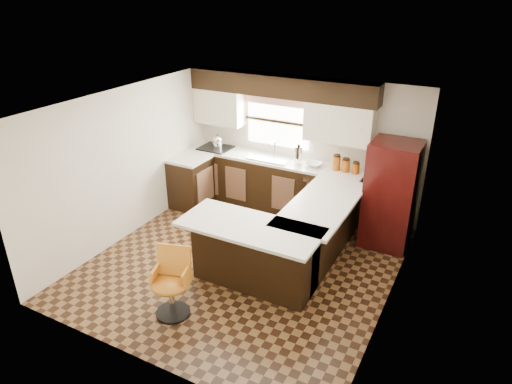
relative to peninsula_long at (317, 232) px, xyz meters
The scene contains 30 objects.
floor 1.18m from the peninsula_long, 145.22° to the right, with size 4.40×4.40×0.00m, color #49301A.
ceiling 2.24m from the peninsula_long, 145.22° to the right, with size 4.40×4.40×0.00m, color silver.
wall_back 1.96m from the peninsula_long, 119.74° to the left, with size 4.40×4.40×0.00m, color beige.
wall_front 3.06m from the peninsula_long, 107.67° to the right, with size 4.40×4.40×0.00m, color beige.
wall_left 3.15m from the peninsula_long, 168.23° to the right, with size 4.40×4.40×0.00m, color beige.
wall_right 1.55m from the peninsula_long, 27.51° to the right, with size 4.40×4.40×0.00m, color beige.
base_cab_back 1.86m from the peninsula_long, 136.64° to the left, with size 3.30×0.60×0.90m, color black.
base_cab_left 2.77m from the peninsula_long, 166.97° to the left, with size 0.60×0.70×0.90m, color black.
counter_back 1.92m from the peninsula_long, 136.64° to the left, with size 3.30×0.60×0.04m, color silver.
counter_left 2.81m from the peninsula_long, 166.97° to the left, with size 0.60×0.70×0.04m, color silver.
soffit 2.60m from the peninsula_long, 132.88° to the left, with size 3.40×0.35×0.36m, color black.
upper_cab_left 3.15m from the peninsula_long, 150.95° to the left, with size 0.94×0.35×0.64m, color beige.
upper_cab_right 1.90m from the peninsula_long, 98.93° to the left, with size 1.14×0.35×0.64m, color beige.
window_pane 2.36m from the peninsula_long, 132.00° to the left, with size 1.20×0.02×0.90m, color white.
valance 2.54m from the peninsula_long, 132.74° to the left, with size 1.30×0.06×0.18m, color #D19B93.
sink 1.95m from the peninsula_long, 138.13° to the left, with size 0.75×0.45×0.03m, color #B2B2B7.
dishwasher 1.05m from the peninsula_long, 109.47° to the left, with size 0.58×0.03×0.78m, color black.
cooktop 2.89m from the peninsula_long, 153.80° to the left, with size 0.58×0.50×0.03m, color black.
peninsula_long is the anchor object (origin of this frame).
peninsula_return 1.11m from the peninsula_long, 118.30° to the right, with size 1.65×0.60×0.90m, color black.
counter_pen_long 0.48m from the peninsula_long, ahead, with size 0.84×1.95×0.04m, color silver.
counter_pen_return 1.29m from the peninsula_long, 117.10° to the right, with size 1.89×0.84×0.04m, color silver.
refrigerator 1.31m from the peninsula_long, 49.29° to the left, with size 0.72×0.70×1.69m, color #330908.
bar_chair 2.33m from the peninsula_long, 118.95° to the right, with size 0.47×0.47×0.89m, color orange, non-canonical shape.
kettle 2.87m from the peninsula_long, 153.34° to the left, with size 0.20×0.20×0.26m, color silver, non-canonical shape.
percolator 1.67m from the peninsula_long, 124.24° to the left, with size 0.14×0.14×0.31m, color silver.
mixing_bowl 1.49m from the peninsula_long, 114.27° to the left, with size 0.27×0.27×0.07m, color white.
canister_large 1.45m from the peninsula_long, 98.19° to the left, with size 0.13×0.13×0.24m, color #9F4C0C.
canister_med 1.43m from the peninsula_long, 91.13° to the left, with size 0.14×0.14×0.20m, color #9F4C0C.
canister_small 1.43m from the peninsula_long, 83.44° to the left, with size 0.12×0.12×0.17m, color #9F4C0C.
Camera 1 is at (2.84, -4.98, 3.83)m, focal length 32.00 mm.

